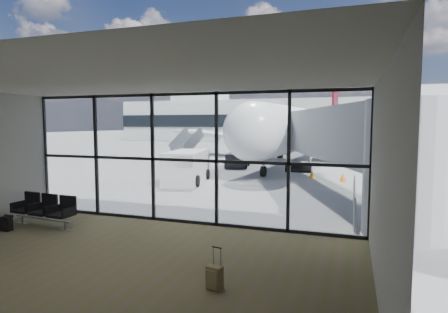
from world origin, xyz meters
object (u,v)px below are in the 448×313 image
Objects in this scene: mobile_stairs at (181,158)px; backpack at (6,224)px; airliner at (310,129)px; belt_loader at (238,159)px; service_van at (186,167)px; seating_row at (46,209)px; suitcase at (214,278)px.

backpack is at bearing -68.47° from mobile_stairs.
backpack is at bearing -96.75° from airliner.
mobile_stairs is at bearing 175.41° from belt_loader.
service_van is at bearing -49.72° from mobile_stairs.
seating_row is 7.62m from suitcase.
mobile_stairs is (-2.85, 19.05, 0.36)m from backpack.
suitcase is 0.23× the size of mobile_stairs.
seating_row is 0.07× the size of airliner.
belt_loader is (1.16, 18.57, 0.06)m from seating_row.
belt_loader reaches higher than seating_row.
airliner is 18.97m from service_van.
backpack is at bearing 179.51° from suitcase.
suitcase is 14.28m from service_van.
suitcase is at bearing -81.67° from airliner.
service_van is (-5.12, -18.16, -1.96)m from airliner.
belt_loader is (-4.59, -9.54, -2.26)m from airliner.
seating_row is 9.97m from service_van.
suitcase is 0.20× the size of belt_loader.
airliner is 13.86m from mobile_stairs.
seating_row is at bearing 171.45° from suitcase.
airliner is at bearing 82.64° from seating_row.
belt_loader is (1.89, 19.49, 0.40)m from backpack.
mobile_stairs is at bearing 98.14° from backpack.
service_van is 1.16× the size of mobile_stairs.
belt_loader is at bearing 90.63° from seating_row.
mobile_stairs is (-4.22, 8.18, -0.34)m from service_van.
service_van is (-6.47, 12.71, 0.68)m from suitcase.
belt_loader is at bearing 84.07° from backpack.
airliner is 8.44× the size of belt_loader.
belt_loader is at bearing 118.30° from suitcase.
belt_loader is (-5.94, 21.33, 0.38)m from suitcase.
seating_row is at bearing -103.43° from service_van.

